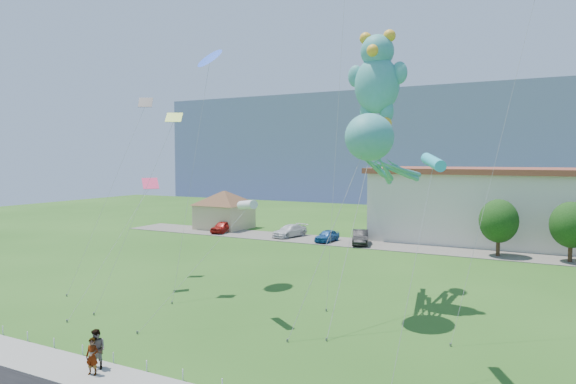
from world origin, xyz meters
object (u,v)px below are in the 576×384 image
at_px(parked_car_black, 360,237).
at_px(teddy_bear_kite, 377,78).
at_px(pedestrian_left, 92,356).
at_px(pedestrian_right, 97,349).
at_px(octopus_kite, 376,150).
at_px(pavilion, 224,206).
at_px(parked_car_red, 223,227).
at_px(parked_car_blue, 327,236).
at_px(parked_car_white, 290,231).

distance_m(parked_car_black, teddy_bear_kite, 25.76).
bearing_deg(pedestrian_left, pedestrian_right, 106.41).
relative_size(octopus_kite, teddy_bear_kite, 0.71).
distance_m(pavilion, pedestrian_right, 45.47).
distance_m(parked_car_red, teddy_bear_kite, 36.15).
distance_m(pedestrian_right, teddy_bear_kite, 22.30).
bearing_deg(parked_car_blue, pedestrian_right, -78.44).
distance_m(pedestrian_right, parked_car_white, 38.96).
bearing_deg(parked_car_red, parked_car_black, -7.86).
relative_size(pedestrian_left, pedestrian_right, 0.91).
height_order(parked_car_white, octopus_kite, octopus_kite).
xyz_separation_m(pavilion, parked_car_blue, (16.35, -3.80, -2.31)).
xyz_separation_m(pavilion, pedestrian_left, (21.34, -40.79, -2.13)).
height_order(pedestrian_left, octopus_kite, octopus_kite).
height_order(pavilion, teddy_bear_kite, teddy_bear_kite).
xyz_separation_m(pedestrian_left, pedestrian_right, (-0.31, 0.52, 0.08)).
distance_m(pavilion, parked_car_white, 11.59).
xyz_separation_m(pedestrian_right, parked_car_black, (-0.81, 36.52, -0.15)).
bearing_deg(parked_car_white, pavilion, -178.96).
xyz_separation_m(parked_car_white, octopus_kite, (18.00, -23.64, 9.05)).
xyz_separation_m(pavilion, octopus_kite, (29.06, -26.24, 6.79)).
relative_size(pavilion, parked_car_red, 2.22).
bearing_deg(parked_car_black, pedestrian_right, -106.96).
height_order(pavilion, parked_car_black, pavilion).
bearing_deg(octopus_kite, pedestrian_left, -117.94).
relative_size(parked_car_black, teddy_bear_kite, 0.27).
bearing_deg(parked_car_blue, parked_car_white, 171.44).
bearing_deg(parked_car_black, parked_car_white, 154.62).
bearing_deg(pavilion, parked_car_red, -58.78).
relative_size(pedestrian_right, parked_car_white, 0.36).
bearing_deg(pavilion, parked_car_black, -10.50).
bearing_deg(pavilion, parked_car_blue, -13.09).
xyz_separation_m(octopus_kite, teddy_bear_kite, (-0.67, 2.18, 4.60)).
height_order(pedestrian_right, parked_car_red, pedestrian_right).
bearing_deg(pedestrian_left, parked_car_black, 77.50).
distance_m(parked_car_blue, teddy_bear_kite, 27.25).
bearing_deg(teddy_bear_kite, parked_car_black, 111.90).
bearing_deg(octopus_kite, teddy_bear_kite, 107.17).
distance_m(parked_car_blue, octopus_kite, 27.34).
bearing_deg(pavilion, octopus_kite, -42.08).
distance_m(parked_car_blue, parked_car_black, 3.87).
bearing_deg(pedestrian_left, parked_car_white, 90.84).
height_order(parked_car_blue, parked_car_black, parked_car_black).
height_order(pavilion, parked_car_red, pavilion).
bearing_deg(teddy_bear_kite, pedestrian_left, -112.82).
bearing_deg(octopus_kite, pedestrian_right, -119.78).
distance_m(pavilion, parked_car_blue, 16.95).
bearing_deg(pedestrian_right, octopus_kite, 54.40).
bearing_deg(parked_car_black, parked_car_blue, 162.58).
bearing_deg(octopus_kite, parked_car_black, 111.45).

